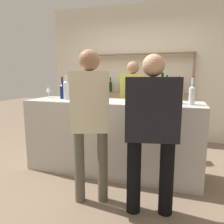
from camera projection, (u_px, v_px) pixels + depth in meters
name	position (u px, v px, depth m)	size (l,w,h in m)	color
ground_plane	(112.00, 171.00, 3.12)	(16.00, 16.00, 0.00)	#7A6651
bar_counter	(112.00, 137.00, 3.04)	(2.38, 0.65, 1.01)	#B7B2AD
back_wall	(139.00, 73.00, 4.69)	(3.98, 0.12, 2.80)	beige
back_shelf	(138.00, 83.00, 4.55)	(2.24, 0.18, 1.78)	#897056
counter_bottle_0	(162.00, 93.00, 2.52)	(0.08, 0.08, 0.37)	black
counter_bottle_1	(179.00, 94.00, 2.66)	(0.09, 0.09, 0.31)	silver
counter_bottle_2	(66.00, 89.00, 3.11)	(0.08, 0.08, 0.36)	silver
counter_bottle_3	(63.00, 91.00, 3.21)	(0.08, 0.08, 0.32)	#0F1956
counter_bottle_4	(192.00, 94.00, 2.56)	(0.07, 0.07, 0.33)	silver
wine_glass	(48.00, 90.00, 3.38)	(0.07, 0.07, 0.17)	silver
ice_bucket	(144.00, 94.00, 2.93)	(0.22, 0.22, 0.20)	black
cork_jar	(152.00, 97.00, 2.73)	(0.11, 0.11, 0.15)	silver
server_behind_counter	(132.00, 100.00, 3.71)	(0.44, 0.25, 1.58)	brown
customer_center	(90.00, 115.00, 2.23)	(0.42, 0.29, 1.60)	#575347
customer_right	(152.00, 126.00, 2.04)	(0.53, 0.31, 1.54)	black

